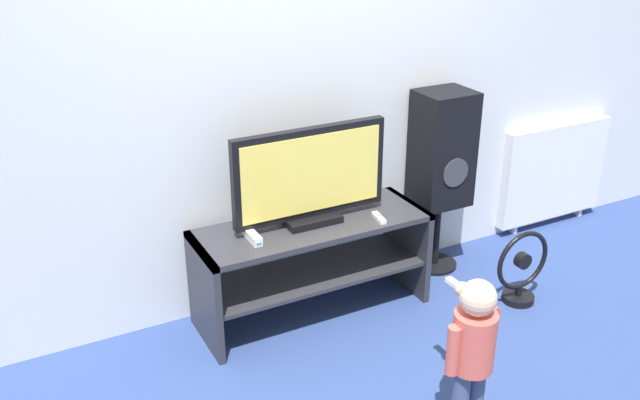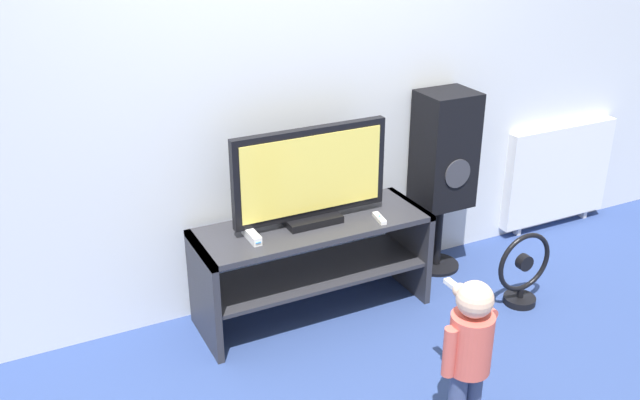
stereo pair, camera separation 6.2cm
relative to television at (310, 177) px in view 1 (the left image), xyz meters
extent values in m
plane|color=navy|center=(0.00, -0.25, -0.82)|extent=(16.00, 16.00, 0.00)
cube|color=silver|center=(0.00, 0.29, 0.48)|extent=(10.00, 0.06, 2.60)
cube|color=#2D2D33|center=(0.00, -0.02, -0.27)|extent=(1.29, 0.45, 0.03)
cube|color=#2D2D33|center=(0.00, -0.02, -0.57)|extent=(1.25, 0.41, 0.02)
cube|color=#2D2D33|center=(-0.63, -0.02, -0.54)|extent=(0.04, 0.45, 0.56)
cube|color=#2D2D33|center=(0.63, -0.02, -0.54)|extent=(0.04, 0.45, 0.56)
cube|color=black|center=(0.00, 0.00, -0.24)|extent=(0.30, 0.20, 0.04)
cube|color=black|center=(0.00, 0.00, 0.03)|extent=(0.87, 0.05, 0.49)
cube|color=#F2D859|center=(0.00, -0.03, 0.03)|extent=(0.80, 0.01, 0.42)
cube|color=white|center=(-0.36, -0.05, -0.24)|extent=(0.05, 0.18, 0.05)
cube|color=#3F8CE5|center=(-0.36, -0.15, -0.24)|extent=(0.03, 0.00, 0.01)
cube|color=white|center=(0.34, -0.15, -0.25)|extent=(0.05, 0.13, 0.02)
cylinder|color=#337FD8|center=(0.34, -0.15, -0.24)|extent=(0.01, 0.01, 0.00)
cylinder|color=#3F4C72|center=(0.15, -1.15, -0.67)|extent=(0.08, 0.08, 0.30)
cylinder|color=#3F4C72|center=(0.24, -1.15, -0.67)|extent=(0.08, 0.08, 0.30)
cylinder|color=#D1594C|center=(0.19, -1.15, -0.38)|extent=(0.19, 0.19, 0.27)
sphere|color=beige|center=(0.19, -1.15, -0.16)|extent=(0.16, 0.16, 0.16)
cylinder|color=#D1594C|center=(0.08, -1.15, -0.39)|extent=(0.06, 0.06, 0.23)
cylinder|color=#D1594C|center=(0.30, -1.04, -0.27)|extent=(0.06, 0.23, 0.06)
sphere|color=beige|center=(0.30, -0.92, -0.27)|extent=(0.07, 0.07, 0.07)
cube|color=white|center=(0.30, -0.88, -0.27)|extent=(0.03, 0.13, 0.02)
cylinder|color=black|center=(0.93, 0.10, -0.81)|extent=(0.29, 0.29, 0.02)
cylinder|color=black|center=(0.93, 0.10, -0.60)|extent=(0.05, 0.05, 0.44)
cube|color=black|center=(0.93, 0.10, -0.03)|extent=(0.32, 0.28, 0.70)
cylinder|color=#38383D|center=(0.93, -0.04, -0.13)|extent=(0.18, 0.01, 0.18)
cylinder|color=black|center=(1.11, -0.48, -0.80)|extent=(0.18, 0.18, 0.04)
cylinder|color=black|center=(1.11, -0.48, -0.75)|extent=(0.04, 0.04, 0.06)
torus|color=black|center=(1.11, -0.48, -0.55)|extent=(0.36, 0.03, 0.36)
cylinder|color=black|center=(1.11, -0.48, -0.55)|extent=(0.09, 0.05, 0.09)
cube|color=white|center=(2.00, 0.22, -0.42)|extent=(0.88, 0.08, 0.68)
cube|color=silver|center=(1.69, 0.22, -0.79)|extent=(0.03, 0.05, 0.06)
cube|color=silver|center=(2.31, 0.22, -0.79)|extent=(0.03, 0.05, 0.06)
camera|label=1|loc=(-1.57, -3.09, 1.41)|focal=40.00mm
camera|label=2|loc=(-1.51, -3.12, 1.41)|focal=40.00mm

